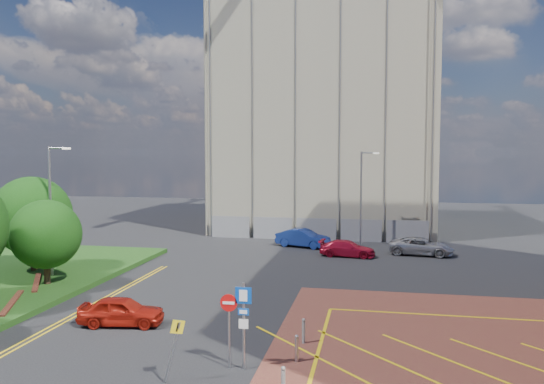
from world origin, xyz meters
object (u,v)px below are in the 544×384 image
(lamp_back, at_px, (362,195))
(sign_cluster, at_px, (238,317))
(warning_sign, at_px, (174,343))
(car_silver_back, at_px, (421,246))
(lamp_left_far, at_px, (51,205))
(car_red_back, at_px, (347,248))
(tree_c, at_px, (46,234))
(car_red_left, at_px, (122,311))
(car_blue_back, at_px, (303,238))
(tree_d, at_px, (32,215))

(lamp_back, distance_m, sign_cluster, 27.38)
(warning_sign, bearing_deg, car_silver_back, 67.94)
(lamp_left_far, height_order, car_red_back, lamp_left_far)
(tree_c, relative_size, car_silver_back, 1.00)
(car_red_left, xyz_separation_m, car_red_back, (9.35, 18.23, -0.04))
(lamp_back, height_order, car_red_left, lamp_back)
(car_red_left, bearing_deg, car_silver_back, -45.79)
(car_blue_back, bearing_deg, sign_cluster, -159.43)
(lamp_back, xyz_separation_m, car_red_back, (-0.93, -5.01, -3.75))
(car_blue_back, height_order, car_silver_back, car_blue_back)
(warning_sign, distance_m, car_red_left, 7.18)
(tree_d, relative_size, car_red_left, 1.57)
(lamp_left_far, xyz_separation_m, lamp_back, (18.50, 16.00, -0.30))
(tree_c, distance_m, tree_d, 4.30)
(tree_c, bearing_deg, tree_d, 135.00)
(warning_sign, bearing_deg, lamp_left_far, 135.59)
(lamp_back, bearing_deg, tree_d, -143.91)
(car_blue_back, bearing_deg, warning_sign, -163.45)
(tree_d, xyz_separation_m, car_blue_back, (15.80, 13.35, -3.12))
(car_blue_back, distance_m, car_red_back, 5.11)
(tree_d, height_order, lamp_left_far, lamp_left_far)
(lamp_left_far, bearing_deg, tree_c, -65.29)
(lamp_back, bearing_deg, car_blue_back, -160.94)
(tree_c, relative_size, car_red_left, 1.27)
(tree_d, xyz_separation_m, car_red_back, (19.65, 9.99, -3.26))
(tree_d, height_order, car_red_back, tree_d)
(warning_sign, height_order, car_red_left, warning_sign)
(lamp_left_far, distance_m, car_blue_back, 20.23)
(tree_d, bearing_deg, car_red_back, 26.96)
(sign_cluster, relative_size, car_blue_back, 0.70)
(car_red_left, height_order, car_red_back, car_red_left)
(lamp_back, bearing_deg, car_silver_back, -35.45)
(lamp_back, xyz_separation_m, sign_cluster, (-3.78, -27.02, -2.41))
(tree_c, distance_m, lamp_left_far, 2.65)
(car_silver_back, bearing_deg, sign_cluster, 168.73)
(sign_cluster, relative_size, car_silver_back, 0.66)
(car_red_left, distance_m, car_red_back, 20.49)
(lamp_left_far, relative_size, car_red_left, 2.07)
(lamp_left_far, height_order, car_silver_back, lamp_left_far)
(tree_d, height_order, car_red_left, tree_d)
(car_red_back, bearing_deg, sign_cluster, 178.67)
(tree_c, bearing_deg, car_red_back, 37.97)
(tree_d, bearing_deg, car_red_left, -38.66)
(warning_sign, bearing_deg, lamp_back, 78.90)
(lamp_left_far, bearing_deg, car_silver_back, 28.73)
(tree_d, bearing_deg, tree_c, -45.00)
(sign_cluster, height_order, warning_sign, sign_cluster)
(tree_d, xyz_separation_m, car_silver_back, (25.23, 11.69, -3.19))
(tree_c, relative_size, sign_cluster, 1.53)
(lamp_left_far, xyz_separation_m, warning_sign, (12.89, -12.62, -3.23))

